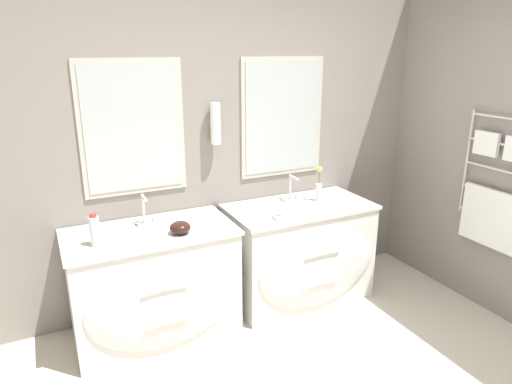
% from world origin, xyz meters
% --- Properties ---
extents(wall_back, '(5.10, 0.16, 2.60)m').
position_xyz_m(wall_back, '(-0.00, 1.88, 1.31)').
color(wall_back, gray).
rests_on(wall_back, ground_plane).
extents(wall_right, '(0.13, 3.78, 2.60)m').
position_xyz_m(wall_right, '(1.78, 0.83, 1.29)').
color(wall_right, gray).
rests_on(wall_right, ground_plane).
extents(vanity_left, '(1.17, 0.69, 0.81)m').
position_xyz_m(vanity_left, '(-0.74, 1.49, 0.41)').
color(vanity_left, silver).
rests_on(vanity_left, ground_plane).
extents(vanity_right, '(1.17, 0.69, 0.81)m').
position_xyz_m(vanity_right, '(0.48, 1.49, 0.41)').
color(vanity_right, silver).
rests_on(vanity_right, ground_plane).
extents(faucet_left, '(0.17, 0.13, 0.22)m').
position_xyz_m(faucet_left, '(-0.74, 1.68, 0.92)').
color(faucet_left, silver).
rests_on(faucet_left, vanity_left).
extents(faucet_right, '(0.17, 0.13, 0.22)m').
position_xyz_m(faucet_right, '(0.48, 1.68, 0.92)').
color(faucet_right, silver).
rests_on(faucet_right, vanity_right).
extents(toiletry_bottle, '(0.07, 0.07, 0.22)m').
position_xyz_m(toiletry_bottle, '(-1.11, 1.43, 0.92)').
color(toiletry_bottle, silver).
rests_on(toiletry_bottle, vanity_left).
extents(amenity_bowl, '(0.14, 0.14, 0.09)m').
position_xyz_m(amenity_bowl, '(-0.56, 1.39, 0.86)').
color(amenity_bowl, black).
rests_on(amenity_bowl, vanity_left).
extents(flower_vase, '(0.05, 0.05, 0.29)m').
position_xyz_m(flower_vase, '(0.69, 1.57, 0.93)').
color(flower_vase, silver).
rests_on(flower_vase, vanity_right).
extents(soap_dish, '(0.12, 0.08, 0.04)m').
position_xyz_m(soap_dish, '(0.20, 1.35, 0.83)').
color(soap_dish, white).
rests_on(soap_dish, vanity_right).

